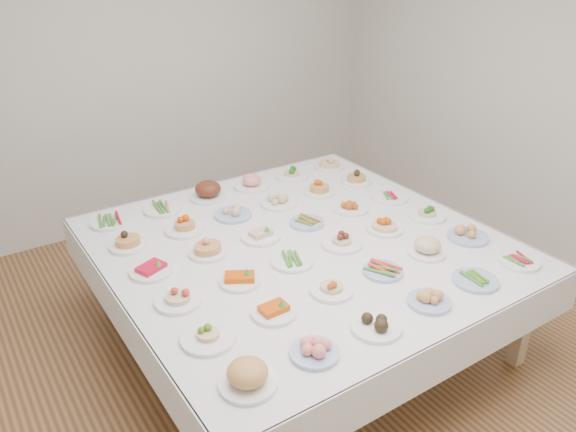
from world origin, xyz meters
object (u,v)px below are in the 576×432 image
dish_0 (247,371)px  dish_18 (151,266)px  dish_35 (329,160)px  display_table (301,250)px

dish_0 → dish_18: dish_0 is taller
dish_18 → dish_35: size_ratio=1.01×
dish_18 → dish_35: bearing=21.7°
dish_18 → dish_35: 2.05m
dish_18 → dish_35: (1.91, 0.76, 0.02)m
display_table → dish_18: bearing=168.9°
display_table → dish_35: bearing=44.7°
display_table → dish_35: dish_35 is taller
display_table → dish_18: dish_18 is taller
display_table → dish_35: 1.35m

